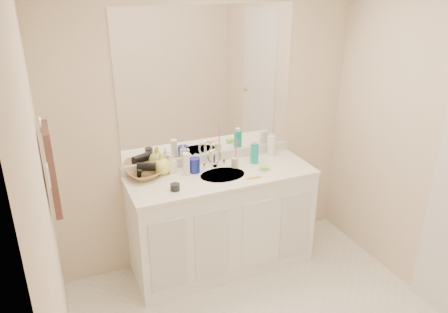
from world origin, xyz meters
The scene contains 26 objects.
wall_back centered at (0.00, 1.30, 1.20)m, with size 2.60×0.02×2.40m, color beige.
wall_left centered at (-1.30, 0.00, 1.20)m, with size 0.02×2.60×2.40m, color beige.
vanity_cabinet centered at (0.00, 1.02, 0.42)m, with size 1.50×0.55×0.85m, color white.
countertop centered at (0.00, 1.02, 0.86)m, with size 1.52×0.57×0.03m, color white.
backsplash centered at (0.00, 1.29, 0.92)m, with size 1.52×0.03×0.08m, color silver.
sink_basin centered at (0.00, 1.00, 0.87)m, with size 0.37×0.37×0.02m, color silver.
faucet centered at (0.00, 1.18, 0.94)m, with size 0.02×0.02×0.11m, color silver.
mirror centered at (0.00, 1.29, 1.56)m, with size 1.48×0.01×1.20m, color white.
blue_mug centered at (-0.19, 1.14, 0.94)m, with size 0.09×0.09×0.12m, color navy.
tan_cup centered at (0.15, 1.10, 0.92)m, with size 0.06×0.06×0.08m, color beige.
toothbrush centered at (0.16, 1.10, 1.03)m, with size 0.01×0.01×0.20m, color #FD42B0.
mouthwash_bottle centered at (0.34, 1.12, 0.96)m, with size 0.07×0.07×0.17m, color #0DA292.
clear_pump_bottle centered at (0.56, 1.22, 0.97)m, with size 0.07×0.07×0.18m, color white.
soap_dish centered at (0.35, 0.95, 0.89)m, with size 0.09×0.07×0.01m, color silver.
green_soap centered at (0.35, 0.95, 0.90)m, with size 0.07×0.05×0.02m, color #85E738.
orange_comb centered at (0.20, 0.85, 0.88)m, with size 0.12×0.02×0.00m, color orange.
dark_jar centered at (-0.43, 0.90, 0.91)m, with size 0.07×0.07×0.05m, color black.
extra_white_bottle centered at (-0.26, 1.13, 0.97)m, with size 0.06×0.06×0.18m, color white.
soap_bottle_white centered at (-0.21, 1.22, 0.97)m, with size 0.07×0.07×0.17m, color white.
soap_bottle_cream centered at (-0.37, 1.21, 0.96)m, with size 0.07×0.07×0.15m, color #F7ECC9.
soap_bottle_yellow centered at (-0.44, 1.22, 0.97)m, with size 0.14×0.14×0.18m, color #ECEE5C.
wicker_basket centered at (-0.59, 1.20, 0.91)m, with size 0.25×0.25×0.06m, color olive.
hair_dryer centered at (-0.57, 1.20, 0.97)m, with size 0.07×0.07×0.14m, color black.
towel_ring centered at (-1.27, 0.77, 1.55)m, with size 0.11×0.11×0.01m, color silver.
hand_towel centered at (-1.25, 0.77, 1.25)m, with size 0.04×0.32×0.55m, color #3B231F.
switch_plate centered at (-1.27, 0.57, 1.30)m, with size 0.01×0.09×0.13m, color white.
Camera 1 is at (-1.24, -1.91, 2.37)m, focal length 35.00 mm.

